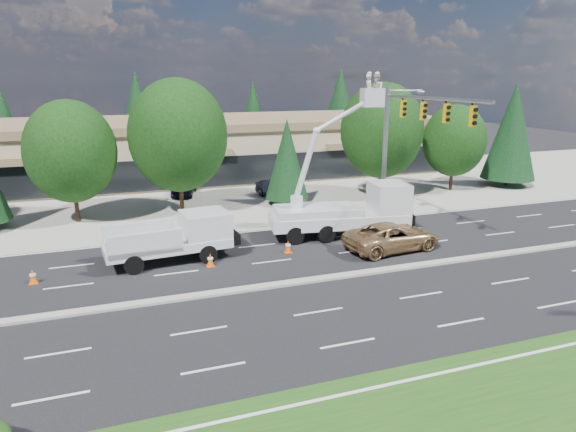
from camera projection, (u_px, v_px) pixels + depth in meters
name	position (u px, v px, depth m)	size (l,w,h in m)	color
ground	(292.00, 284.00, 24.33)	(140.00, 140.00, 0.00)	black
concrete_apron	(210.00, 195.00, 42.52)	(140.00, 22.00, 0.01)	gray
road_median	(292.00, 283.00, 24.31)	(120.00, 0.55, 0.12)	gray
strip_mall	(189.00, 146.00, 50.85)	(50.40, 15.40, 5.50)	tan
tree_front_c	(71.00, 152.00, 33.50)	(5.87, 5.87, 8.14)	#332114
tree_front_d	(178.00, 136.00, 35.55)	(6.83, 6.83, 9.48)	#332114
tree_front_e	(287.00, 159.00, 38.67)	(3.30, 3.30, 6.50)	#332114
tree_front_f	(382.00, 131.00, 40.75)	(6.59, 6.59, 9.14)	#332114
tree_front_g	(454.00, 141.00, 43.28)	(5.27, 5.27, 7.31)	#332114
tree_front_h	(512.00, 131.00, 45.05)	(4.63, 4.63, 9.12)	#332114
tree_back_a	(4.00, 124.00, 55.56)	(4.27, 4.27, 8.42)	#332114
tree_back_b	(138.00, 113.00, 59.82)	(5.14, 5.14, 10.14)	#332114
tree_back_c	(253.00, 115.00, 64.48)	(4.58, 4.58, 9.02)	#332114
tree_back_d	(340.00, 106.00, 68.09)	(5.48, 5.48, 10.80)	#332114
signal_mast	(404.00, 133.00, 32.37)	(2.76, 10.16, 9.00)	gray
utility_pickup	(177.00, 242.00, 27.21)	(6.69, 3.04, 2.49)	silver
bucket_truck	(350.00, 203.00, 31.24)	(8.73, 3.85, 9.77)	silver
traffic_cone_a	(33.00, 277.00, 24.30)	(0.40, 0.40, 0.70)	#EE5807
traffic_cone_b	(210.00, 260.00, 26.49)	(0.40, 0.40, 0.70)	#EE5807
traffic_cone_c	(288.00, 247.00, 28.57)	(0.40, 0.40, 0.70)	#EE5807
traffic_cone_d	(404.00, 239.00, 29.90)	(0.40, 0.40, 0.70)	#EE5807
minivan	(392.00, 237.00, 28.93)	(2.58, 5.59, 1.55)	#A98151
parked_car_west	(184.00, 186.00, 42.47)	(1.72, 4.29, 1.46)	black
parked_car_east	(277.00, 189.00, 41.24)	(1.54, 4.41, 1.45)	black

